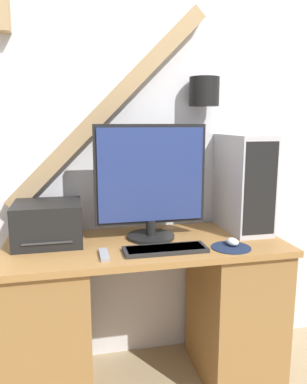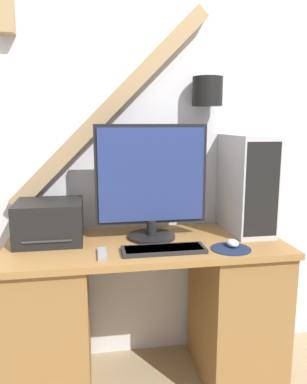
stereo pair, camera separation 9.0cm
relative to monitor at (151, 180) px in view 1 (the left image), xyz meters
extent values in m
cube|color=silver|center=(-0.04, 0.27, 0.29)|extent=(6.40, 0.05, 2.70)
cube|color=#9E7F56|center=(-0.19, 0.20, 0.35)|extent=(1.03, 0.08, 1.03)
cylinder|color=black|center=(0.32, 0.16, 0.44)|extent=(0.16, 0.16, 0.15)
cube|color=olive|center=(-0.04, -0.07, -0.31)|extent=(1.33, 0.55, 0.03)
cube|color=olive|center=(-0.51, -0.07, -0.69)|extent=(0.37, 0.51, 0.74)
cube|color=olive|center=(0.43, -0.07, -0.69)|extent=(0.37, 0.51, 0.74)
cylinder|color=black|center=(0.00, 0.00, -0.28)|extent=(0.24, 0.24, 0.02)
cylinder|color=black|center=(0.00, 0.00, -0.24)|extent=(0.05, 0.05, 0.08)
cube|color=black|center=(0.00, 0.01, 0.03)|extent=(0.55, 0.03, 0.48)
cube|color=navy|center=(0.00, -0.01, 0.03)|extent=(0.51, 0.01, 0.45)
cube|color=black|center=(0.02, -0.21, -0.28)|extent=(0.38, 0.13, 0.02)
cube|color=#424242|center=(0.02, -0.21, -0.28)|extent=(0.35, 0.11, 0.01)
cylinder|color=#19233D|center=(0.33, -0.23, -0.29)|extent=(0.18, 0.18, 0.00)
ellipsoid|color=silver|center=(0.35, -0.21, -0.27)|extent=(0.05, 0.08, 0.03)
cube|color=#B2B2B7|center=(0.51, 0.06, -0.04)|extent=(0.19, 0.41, 0.51)
cube|color=black|center=(0.51, -0.14, -0.04)|extent=(0.17, 0.01, 0.46)
cube|color=black|center=(-0.49, 0.02, -0.19)|extent=(0.31, 0.27, 0.20)
cube|color=#333333|center=(-0.49, -0.06, -0.25)|extent=(0.22, 0.12, 0.01)
cube|color=gray|center=(-0.25, -0.22, -0.28)|extent=(0.04, 0.14, 0.02)
camera|label=1|loc=(-0.38, -1.76, 0.28)|focal=35.00mm
camera|label=2|loc=(-0.29, -1.77, 0.28)|focal=35.00mm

